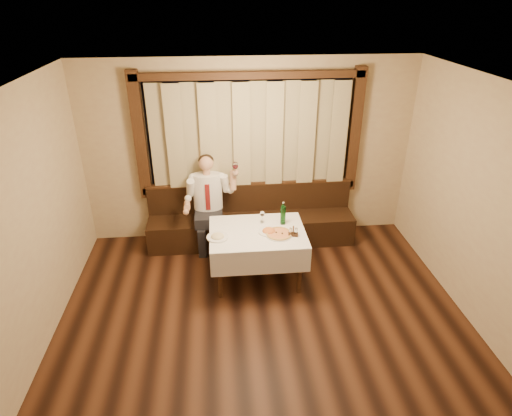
{
  "coord_description": "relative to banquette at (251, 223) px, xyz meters",
  "views": [
    {
      "loc": [
        -0.48,
        -3.18,
        3.63
      ],
      "look_at": [
        0.0,
        1.9,
        1.0
      ],
      "focal_mm": 30.0,
      "sensor_mm": 36.0,
      "label": 1
    }
  ],
  "objects": [
    {
      "name": "table_wine_glass",
      "position": [
        0.09,
        -0.8,
        0.57
      ],
      "size": [
        0.07,
        0.07,
        0.18
      ],
      "rotation": [
        0.0,
        0.0,
        -0.35
      ],
      "color": "white",
      "rests_on": "dining_table"
    },
    {
      "name": "green_bottle",
      "position": [
        0.37,
        -0.86,
        0.59
      ],
      "size": [
        0.07,
        0.07,
        0.33
      ],
      "rotation": [
        0.0,
        0.0,
        0.15
      ],
      "color": "#104C16",
      "rests_on": "dining_table"
    },
    {
      "name": "cruet_caddy",
      "position": [
        0.45,
        -1.19,
        0.49
      ],
      "size": [
        0.13,
        0.08,
        0.13
      ],
      "rotation": [
        0.0,
        0.0,
        -0.12
      ],
      "color": "black",
      "rests_on": "dining_table"
    },
    {
      "name": "room",
      "position": [
        -0.0,
        -1.75,
        1.19
      ],
      "size": [
        5.01,
        6.01,
        2.81
      ],
      "color": "black",
      "rests_on": "ground"
    },
    {
      "name": "pasta_cream",
      "position": [
        -0.53,
        -1.14,
        0.48
      ],
      "size": [
        0.28,
        0.28,
        0.1
      ],
      "rotation": [
        0.0,
        0.0,
        0.27
      ],
      "color": "white",
      "rests_on": "dining_table"
    },
    {
      "name": "seated_man",
      "position": [
        -0.65,
        -0.09,
        0.54
      ],
      "size": [
        0.82,
        0.61,
        1.47
      ],
      "color": "black",
      "rests_on": "ground"
    },
    {
      "name": "banquette",
      "position": [
        0.0,
        0.0,
        0.0
      ],
      "size": [
        3.2,
        0.61,
        0.94
      ],
      "color": "black",
      "rests_on": "ground"
    },
    {
      "name": "pizza",
      "position": [
        0.27,
        -1.15,
        0.46
      ],
      "size": [
        0.36,
        0.36,
        0.04
      ],
      "rotation": [
        0.0,
        0.0,
        -0.42
      ],
      "color": "white",
      "rests_on": "dining_table"
    },
    {
      "name": "dining_table",
      "position": [
        0.0,
        -1.02,
        0.34
      ],
      "size": [
        1.27,
        0.97,
        0.76
      ],
      "color": "black",
      "rests_on": "ground"
    },
    {
      "name": "pasta_red",
      "position": [
        0.15,
        -1.06,
        0.48
      ],
      "size": [
        0.28,
        0.28,
        0.09
      ],
      "rotation": [
        0.0,
        0.0,
        0.25
      ],
      "color": "white",
      "rests_on": "dining_table"
    }
  ]
}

